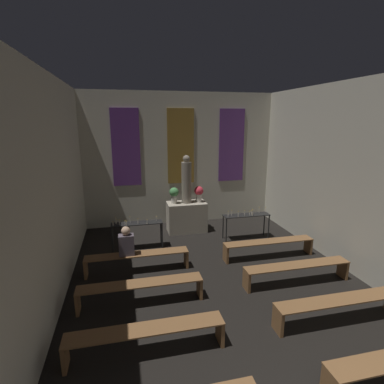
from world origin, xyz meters
TOP-DOWN VIEW (x-y plane):
  - wall_back at (0.00, 9.28)m, footprint 6.85×0.16m
  - wall_left at (-3.37, 4.61)m, footprint 0.12×9.46m
  - wall_right at (3.37, 4.61)m, footprint 0.12×9.46m
  - altar at (0.00, 8.27)m, footprint 1.28×0.70m
  - statue at (0.00, 8.27)m, footprint 0.32×0.32m
  - flower_vase_left at (-0.41, 8.27)m, footprint 0.30×0.30m
  - flower_vase_right at (0.41, 8.27)m, footprint 0.30×0.30m
  - candle_rack_left at (-1.69, 7.23)m, footprint 1.46×0.37m
  - candle_rack_right at (1.68, 7.22)m, footprint 1.46×0.37m
  - pew_second_left at (-1.75, 3.08)m, footprint 2.49×0.36m
  - pew_second_right at (1.75, 3.08)m, footprint 2.49×0.36m
  - pew_third_left at (-1.75, 4.46)m, footprint 2.49×0.36m
  - pew_third_right at (1.75, 4.46)m, footprint 2.49×0.36m
  - pew_back_left at (-1.75, 5.83)m, footprint 2.49×0.36m
  - pew_back_right at (1.75, 5.83)m, footprint 2.49×0.36m
  - person_seated at (-1.99, 5.83)m, footprint 0.36×0.24m

SIDE VIEW (x-z plane):
  - pew_second_left at x=-1.75m, z-range 0.12..0.59m
  - pew_second_right at x=1.75m, z-range 0.12..0.59m
  - pew_third_left at x=-1.75m, z-range 0.12..0.59m
  - pew_third_right at x=1.75m, z-range 0.12..0.59m
  - pew_back_left at x=-1.75m, z-range 0.12..0.59m
  - pew_back_right at x=1.75m, z-range 0.12..0.59m
  - altar at x=0.00m, z-range 0.00..0.99m
  - candle_rack_left at x=-1.69m, z-range 0.18..1.16m
  - candle_rack_right at x=1.68m, z-range 0.18..1.16m
  - person_seated at x=-1.99m, z-range 0.43..1.15m
  - flower_vase_left at x=-0.41m, z-range 1.04..1.56m
  - flower_vase_right at x=0.41m, z-range 1.04..1.56m
  - statue at x=0.00m, z-range 0.93..2.50m
  - wall_left at x=-3.37m, z-range 0.00..4.57m
  - wall_right at x=3.37m, z-range 0.00..4.57m
  - wall_back at x=0.00m, z-range 0.02..4.59m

